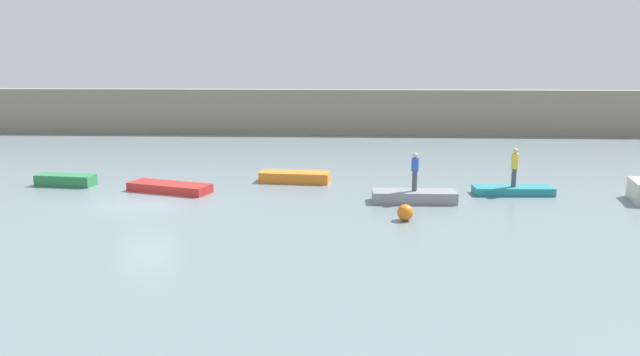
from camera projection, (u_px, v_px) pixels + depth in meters
ground_plane at (146, 203)px, 27.04m from camera, size 120.00×120.00×0.00m
embankment_wall at (238, 111)px, 49.33m from camera, size 80.00×1.20×3.48m
rowboat_green at (66, 180)px, 30.44m from camera, size 2.90×1.26×0.54m
rowboat_red at (170, 187)px, 29.12m from camera, size 4.12×2.43×0.40m
rowboat_orange at (295, 177)px, 31.25m from camera, size 3.54×1.49×0.51m
rowboat_grey at (414, 196)px, 27.11m from camera, size 3.62×1.23×0.50m
rowboat_teal at (513, 190)px, 28.58m from camera, size 3.61×1.20×0.36m
person_yellow_shirt at (515, 165)px, 28.35m from camera, size 0.32×0.32×1.77m
person_blue_shirt at (415, 170)px, 26.87m from camera, size 0.32×0.32×1.67m
mooring_buoy at (405, 212)px, 24.17m from camera, size 0.63×0.63×0.63m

